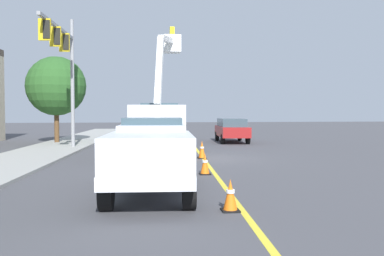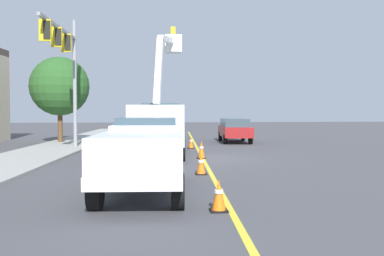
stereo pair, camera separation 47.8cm
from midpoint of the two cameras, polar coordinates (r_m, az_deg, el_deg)
ground at (r=20.03m, az=2.16°, el=-4.15°), size 120.00×120.00×0.00m
sidewalk_far_side at (r=21.11m, az=-21.02°, el=-3.80°), size 60.11×7.67×0.12m
lane_centre_stripe at (r=20.03m, az=2.16°, el=-4.14°), size 49.90×3.56×0.01m
utility_bucket_truck at (r=21.92m, az=-3.80°, el=0.64°), size 8.35×3.05×6.74m
service_pickup_truck at (r=11.54m, az=-5.46°, el=-3.41°), size 5.73×2.49×2.06m
passing_minivan at (r=30.28m, az=6.21°, el=-0.09°), size 4.92×2.22×1.69m
traffic_cone_leading at (r=9.70m, az=5.05°, el=-9.06°), size 0.40×0.40×0.73m
traffic_cone_mid_front at (r=15.09m, az=2.14°, el=-4.89°), size 0.40×0.40×0.75m
traffic_cone_mid_rear at (r=20.03m, az=1.96°, el=-2.95°), size 0.40×0.40×0.85m
traffic_cone_trailing at (r=25.35m, az=0.40°, el=-1.95°), size 0.40×0.40×0.73m
traffic_signal_mast at (r=24.32m, az=-16.12°, el=9.20°), size 6.63×0.82×7.63m
street_tree_right at (r=30.19m, az=-16.96°, el=5.38°), size 3.99×3.99×5.91m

